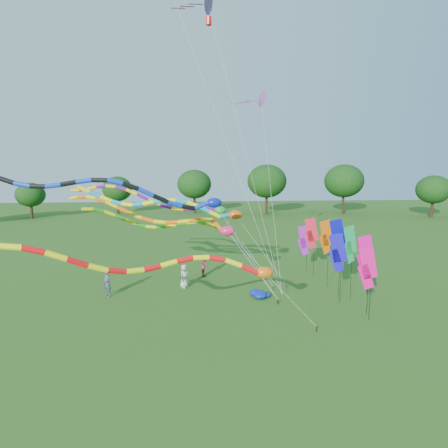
{
  "coord_description": "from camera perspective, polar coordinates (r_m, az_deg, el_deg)",
  "views": [
    {
      "loc": [
        -3.29,
        -18.96,
        8.38
      ],
      "look_at": [
        -1.16,
        5.43,
        4.8
      ],
      "focal_mm": 30.0,
      "sensor_mm": 36.0,
      "label": 1
    }
  ],
  "objects": [
    {
      "name": "banner_pole_magenta_b",
      "position": [
        22.78,
        20.76,
        -4.66
      ],
      "size": [
        1.16,
        0.11,
        4.74
      ],
      "rotation": [
        0.0,
        0.0,
        0.03
      ],
      "color": "black",
      "rests_on": "ground"
    },
    {
      "name": "banner_pole_blue_b",
      "position": [
        25.2,
        16.87,
        -2.05
      ],
      "size": [
        1.16,
        0.13,
        5.27
      ],
      "rotation": [
        0.0,
        0.0,
        -0.04
      ],
      "color": "black",
      "rests_on": "ground"
    },
    {
      "name": "banner_pole_blue_a",
      "position": [
        24.48,
        16.94,
        -4.2
      ],
      "size": [
        1.09,
        0.55,
        4.49
      ],
      "rotation": [
        0.0,
        0.0,
        -0.42
      ],
      "color": "black",
      "rests_on": "ground"
    },
    {
      "name": "person_a",
      "position": [
        27.09,
        -6.07,
        -7.88
      ],
      "size": [
        0.93,
        0.98,
        1.68
      ],
      "primitive_type": "imported",
      "rotation": [
        0.0,
        0.0,
        0.91
      ],
      "color": "#B9B7A7",
      "rests_on": "ground"
    },
    {
      "name": "banner_pole_red",
      "position": [
        30.05,
        13.17,
        -1.41
      ],
      "size": [
        1.11,
        0.49,
        4.68
      ],
      "rotation": [
        0.0,
        0.0,
        -0.36
      ],
      "color": "black",
      "rests_on": "ground"
    },
    {
      "name": "delta_kite_high_a",
      "position": [
        26.98,
        -2.6,
        30.66
      ],
      "size": [
        6.94,
        2.94,
        19.56
      ],
      "rotation": [
        0.0,
        0.0,
        -0.36
      ],
      "color": "black",
      "rests_on": "ground"
    },
    {
      "name": "tree_ring",
      "position": [
        22.3,
        8.06,
        0.57
      ],
      "size": [
        117.82,
        112.58,
        9.71
      ],
      "color": "#382314",
      "rests_on": "ground"
    },
    {
      "name": "banner_pole_magenta_a",
      "position": [
        22.22,
        20.99,
        -6.26
      ],
      "size": [
        1.16,
        0.15,
        4.26
      ],
      "rotation": [
        0.0,
        0.0,
        -0.06
      ],
      "color": "black",
      "rests_on": "ground"
    },
    {
      "name": "banner_pole_orange",
      "position": [
        27.31,
        15.28,
        -1.93
      ],
      "size": [
        1.14,
        0.39,
        4.93
      ],
      "rotation": [
        0.0,
        0.0,
        0.27
      ],
      "color": "black",
      "rests_on": "ground"
    },
    {
      "name": "tube_kite_orange",
      "position": [
        25.4,
        -8.88,
        1.0
      ],
      "size": [
        13.91,
        5.9,
        7.17
      ],
      "rotation": [
        0.0,
        0.0,
        -0.41
      ],
      "color": "black",
      "rests_on": "ground"
    },
    {
      "name": "tube_kite_blue",
      "position": [
        21.12,
        -12.7,
        4.47
      ],
      "size": [
        15.08,
        2.17,
        8.57
      ],
      "rotation": [
        0.0,
        0.0,
        0.16
      ],
      "color": "black",
      "rests_on": "ground"
    },
    {
      "name": "tube_kite_red",
      "position": [
        17.03,
        -6.77,
        -6.26
      ],
      "size": [
        13.38,
        3.66,
        6.19
      ],
      "rotation": [
        0.0,
        0.0,
        0.22
      ],
      "color": "black",
      "rests_on": "ground"
    },
    {
      "name": "banner_pole_violet",
      "position": [
        31.26,
        12.12,
        -2.46
      ],
      "size": [
        1.16,
        0.26,
        3.89
      ],
      "rotation": [
        0.0,
        0.0,
        -0.16
      ],
      "color": "black",
      "rests_on": "ground"
    },
    {
      "name": "delta_kite_high_c",
      "position": [
        28.71,
        5.64,
        18.44
      ],
      "size": [
        2.95,
        5.59,
        14.28
      ],
      "rotation": [
        0.0,
        0.0,
        0.27
      ],
      "color": "black",
      "rests_on": "ground"
    },
    {
      "name": "banner_pole_green",
      "position": [
        25.12,
        18.63,
        -3.01
      ],
      "size": [
        1.1,
        0.51,
        4.9
      ],
      "rotation": [
        0.0,
        0.0,
        0.39
      ],
      "color": "black",
      "rests_on": "ground"
    },
    {
      "name": "person_b",
      "position": [
        26.25,
        -17.38,
        -8.57
      ],
      "size": [
        0.79,
        0.8,
        1.86
      ],
      "primitive_type": "imported",
      "rotation": [
        0.0,
        0.0,
        -0.82
      ],
      "color": "#3E4756",
      "rests_on": "ground"
    },
    {
      "name": "blue_nylon_heap",
      "position": [
        25.27,
        5.81,
        -10.6
      ],
      "size": [
        1.39,
        1.49,
        0.44
      ],
      "color": "#0C23A0",
      "rests_on": "ground"
    },
    {
      "name": "tube_kite_green",
      "position": [
        27.92,
        -7.07,
        -0.04
      ],
      "size": [
        13.05,
        2.6,
        6.35
      ],
      "rotation": [
        0.0,
        0.0,
        0.19
      ],
      "color": "black",
      "rests_on": "ground"
    },
    {
      "name": "ground",
      "position": [
        20.99,
        4.61,
        -15.24
      ],
      "size": [
        160.0,
        160.0,
        0.0
      ],
      "primitive_type": "plane",
      "color": "#295B18",
      "rests_on": "ground"
    },
    {
      "name": "person_c",
      "position": [
        29.81,
        -2.94,
        -6.37
      ],
      "size": [
        0.65,
        0.82,
        1.65
      ],
      "primitive_type": "imported",
      "rotation": [
        0.0,
        0.0,
        1.54
      ],
      "color": "#953646",
      "rests_on": "ground"
    },
    {
      "name": "tube_kite_cyan",
      "position": [
        25.57,
        -6.78,
        2.62
      ],
      "size": [
        14.11,
        1.54,
        7.79
      ],
      "rotation": [
        0.0,
        0.0,
        -0.03
      ],
      "color": "black",
      "rests_on": "ground"
    },
    {
      "name": "tube_kite_purple",
      "position": [
        26.94,
        -9.66,
        3.52
      ],
      "size": [
        14.32,
        3.99,
        7.9
      ],
      "rotation": [
        0.0,
        0.0,
        -0.25
      ],
      "color": "black",
      "rests_on": "ground"
    }
  ]
}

